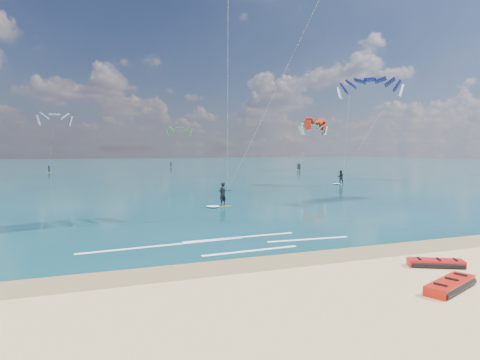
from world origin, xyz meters
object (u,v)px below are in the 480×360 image
object	(u,v)px
packed_kite_mid	(436,267)
kitesurfer_far	(358,120)
packed_kite_left	(450,290)
kitesurfer_main	(250,72)

from	to	relation	value
packed_kite_mid	kitesurfer_far	distance (m)	42.23
packed_kite_left	packed_kite_mid	xyz separation A→B (m)	(1.82, 2.43, 0.00)
packed_kite_left	packed_kite_mid	bearing A→B (deg)	31.48
packed_kite_left	kitesurfer_far	world-z (taller)	kitesurfer_far
packed_kite_left	kitesurfer_main	distance (m)	21.19
packed_kite_mid	kitesurfer_far	size ratio (longest dim) A/B	0.15
kitesurfer_far	packed_kite_mid	bearing A→B (deg)	-143.89
kitesurfer_main	packed_kite_left	bearing A→B (deg)	-92.58
packed_kite_left	kitesurfer_main	size ratio (longest dim) A/B	0.14
packed_kite_left	packed_kite_mid	size ratio (longest dim) A/B	1.19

